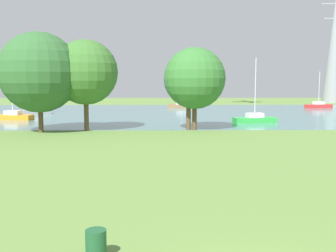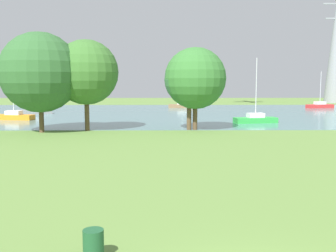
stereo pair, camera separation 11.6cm
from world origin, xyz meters
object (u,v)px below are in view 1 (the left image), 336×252
sailboat_red (318,105)px  litter_bin (96,244)px  sailboat_brown (181,105)px  tree_west_near (195,78)px  electricity_pylon (335,41)px  sailboat_gray (33,111)px  sailboat_green (255,119)px  tree_mid_shore (39,72)px  sailboat_orange (13,116)px  tree_west_far (85,72)px  tree_east_near (189,80)px

sailboat_red → litter_bin: bearing=-116.1°
sailboat_brown → sailboat_red: bearing=-1.2°
tree_west_near → electricity_pylon: (33.52, 47.67, 7.97)m
litter_bin → sailboat_brown: sailboat_brown is taller
sailboat_gray → tree_west_near: tree_west_near is taller
sailboat_green → tree_mid_shore: bearing=-159.6°
sailboat_green → tree_west_near: 10.63m
litter_bin → sailboat_red: size_ratio=0.13×
sailboat_brown → tree_mid_shore: 36.43m
sailboat_orange → electricity_pylon: electricity_pylon is taller
sailboat_gray → electricity_pylon: size_ratio=0.28×
tree_west_far → tree_east_near: bearing=2.2°
litter_bin → sailboat_red: (28.91, 59.15, 0.05)m
sailboat_gray → tree_west_far: tree_west_far is taller
sailboat_red → sailboat_orange: sailboat_red is taller
sailboat_brown → electricity_pylon: size_ratio=0.31×
tree_mid_shore → tree_west_near: 14.30m
sailboat_green → electricity_pylon: 50.52m
sailboat_red → sailboat_green: sailboat_green is taller
tree_east_near → tree_west_near: (0.58, 0.05, 0.15)m
sailboat_red → tree_west_near: 39.38m
tree_west_far → sailboat_brown: bearing=71.6°
electricity_pylon → litter_bin: bearing=-116.9°
sailboat_gray → electricity_pylon: 63.26m
sailboat_orange → sailboat_brown: bearing=44.5°
tree_west_far → electricity_pylon: bearing=47.7°
tree_east_near → tree_west_near: 0.60m
sailboat_orange → tree_west_near: (21.12, -10.36, 4.49)m
tree_west_near → tree_mid_shore: bearing=-173.3°
sailboat_green → electricity_pylon: size_ratio=0.28×
sailboat_brown → tree_mid_shore: (-14.49, -33.05, 4.98)m
tree_west_near → sailboat_red: bearing=52.2°
litter_bin → tree_east_near: size_ratio=0.11×
sailboat_gray → tree_mid_shore: tree_mid_shore is taller
tree_mid_shore → tree_west_near: (14.19, 1.66, -0.52)m
sailboat_orange → tree_mid_shore: size_ratio=0.60×
sailboat_red → electricity_pylon: 22.95m
sailboat_gray → tree_west_near: 28.60m
tree_mid_shore → sailboat_orange: bearing=119.9°
tree_mid_shore → electricity_pylon: bearing=45.9°
sailboat_green → electricity_pylon: (26.25, 41.33, 12.44)m
litter_bin → sailboat_orange: sailboat_orange is taller
sailboat_green → tree_east_near: sailboat_green is taller
tree_east_near → sailboat_green: bearing=39.1°
litter_bin → tree_west_near: (4.92, 28.25, 4.54)m
sailboat_gray → tree_west_far: size_ratio=0.84×
sailboat_brown → tree_west_near: 31.71m
sailboat_red → electricity_pylon: electricity_pylon is taller
litter_bin → tree_west_far: (-5.35, 27.83, 5.09)m
sailboat_orange → sailboat_red: bearing=24.5°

